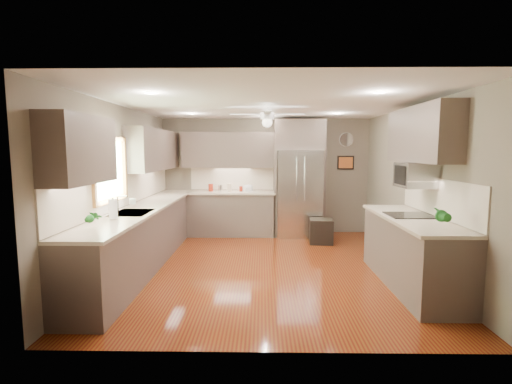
{
  "coord_description": "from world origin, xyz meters",
  "views": [
    {
      "loc": [
        -0.08,
        -5.67,
        1.82
      ],
      "look_at": [
        -0.18,
        0.6,
        1.11
      ],
      "focal_mm": 26.0,
      "sensor_mm": 36.0,
      "label": 1
    }
  ],
  "objects_px": {
    "stool": "(321,231)",
    "bowl": "(248,190)",
    "canister_c": "(229,187)",
    "canister_d": "(241,189)",
    "soap_bottle": "(133,201)",
    "potted_plant_left": "(92,217)",
    "refrigerator": "(299,180)",
    "canister_a": "(211,188)",
    "potted_plant_right": "(441,215)",
    "canister_b": "(220,188)",
    "microwave": "(415,175)",
    "paper_towel": "(113,209)"
  },
  "relations": [
    {
      "from": "canister_a",
      "to": "soap_bottle",
      "type": "xyz_separation_m",
      "value": [
        -0.9,
        -2.26,
        0.02
      ]
    },
    {
      "from": "canister_a",
      "to": "potted_plant_right",
      "type": "relative_size",
      "value": 0.5
    },
    {
      "from": "canister_c",
      "to": "canister_d",
      "type": "relative_size",
      "value": 1.53
    },
    {
      "from": "canister_c",
      "to": "paper_towel",
      "type": "xyz_separation_m",
      "value": [
        -1.19,
        -3.29,
        0.05
      ]
    },
    {
      "from": "canister_b",
      "to": "soap_bottle",
      "type": "xyz_separation_m",
      "value": [
        -1.1,
        -2.26,
        0.03
      ]
    },
    {
      "from": "canister_b",
      "to": "canister_d",
      "type": "bearing_deg",
      "value": -3.94
    },
    {
      "from": "canister_a",
      "to": "soap_bottle",
      "type": "height_order",
      "value": "soap_bottle"
    },
    {
      "from": "bowl",
      "to": "microwave",
      "type": "distance_m",
      "value": 3.69
    },
    {
      "from": "potted_plant_left",
      "to": "paper_towel",
      "type": "distance_m",
      "value": 0.62
    },
    {
      "from": "canister_c",
      "to": "canister_d",
      "type": "distance_m",
      "value": 0.25
    },
    {
      "from": "stool",
      "to": "paper_towel",
      "type": "bearing_deg",
      "value": -139.89
    },
    {
      "from": "potted_plant_left",
      "to": "refrigerator",
      "type": "bearing_deg",
      "value": 55.39
    },
    {
      "from": "canister_c",
      "to": "stool",
      "type": "distance_m",
      "value": 2.15
    },
    {
      "from": "canister_c",
      "to": "soap_bottle",
      "type": "height_order",
      "value": "soap_bottle"
    },
    {
      "from": "canister_c",
      "to": "bowl",
      "type": "distance_m",
      "value": 0.4
    },
    {
      "from": "potted_plant_left",
      "to": "stool",
      "type": "bearing_deg",
      "value": 46.4
    },
    {
      "from": "soap_bottle",
      "to": "stool",
      "type": "relative_size",
      "value": 0.39
    },
    {
      "from": "paper_towel",
      "to": "soap_bottle",
      "type": "bearing_deg",
      "value": 96.19
    },
    {
      "from": "canister_b",
      "to": "canister_d",
      "type": "height_order",
      "value": "canister_b"
    },
    {
      "from": "canister_d",
      "to": "microwave",
      "type": "height_order",
      "value": "microwave"
    },
    {
      "from": "potted_plant_left",
      "to": "potted_plant_right",
      "type": "height_order",
      "value": "potted_plant_right"
    },
    {
      "from": "microwave",
      "to": "potted_plant_right",
      "type": "bearing_deg",
      "value": -95.96
    },
    {
      "from": "canister_b",
      "to": "bowl",
      "type": "height_order",
      "value": "canister_b"
    },
    {
      "from": "microwave",
      "to": "bowl",
      "type": "bearing_deg",
      "value": 131.23
    },
    {
      "from": "canister_d",
      "to": "canister_a",
      "type": "bearing_deg",
      "value": 177.0
    },
    {
      "from": "bowl",
      "to": "stool",
      "type": "height_order",
      "value": "bowl"
    },
    {
      "from": "canister_d",
      "to": "soap_bottle",
      "type": "relative_size",
      "value": 0.55
    },
    {
      "from": "stool",
      "to": "bowl",
      "type": "bearing_deg",
      "value": 154.61
    },
    {
      "from": "canister_a",
      "to": "refrigerator",
      "type": "height_order",
      "value": "refrigerator"
    },
    {
      "from": "canister_a",
      "to": "canister_c",
      "type": "distance_m",
      "value": 0.41
    },
    {
      "from": "stool",
      "to": "canister_d",
      "type": "bearing_deg",
      "value": 156.6
    },
    {
      "from": "canister_b",
      "to": "microwave",
      "type": "xyz_separation_m",
      "value": [
        3.0,
        -2.78,
        0.47
      ]
    },
    {
      "from": "canister_c",
      "to": "potted_plant_left",
      "type": "height_order",
      "value": "potted_plant_left"
    },
    {
      "from": "canister_b",
      "to": "potted_plant_right",
      "type": "distance_m",
      "value": 4.77
    },
    {
      "from": "soap_bottle",
      "to": "potted_plant_left",
      "type": "xyz_separation_m",
      "value": [
        0.13,
        -1.66,
        0.05
      ]
    },
    {
      "from": "canister_d",
      "to": "bowl",
      "type": "distance_m",
      "value": 0.15
    },
    {
      "from": "canister_c",
      "to": "canister_d",
      "type": "bearing_deg",
      "value": -5.18
    },
    {
      "from": "refrigerator",
      "to": "canister_a",
      "type": "bearing_deg",
      "value": 177.68
    },
    {
      "from": "canister_c",
      "to": "potted_plant_right",
      "type": "relative_size",
      "value": 0.52
    },
    {
      "from": "soap_bottle",
      "to": "potted_plant_left",
      "type": "distance_m",
      "value": 1.66
    },
    {
      "from": "refrigerator",
      "to": "stool",
      "type": "height_order",
      "value": "refrigerator"
    },
    {
      "from": "canister_d",
      "to": "soap_bottle",
      "type": "height_order",
      "value": "soap_bottle"
    },
    {
      "from": "canister_a",
      "to": "potted_plant_left",
      "type": "relative_size",
      "value": 0.55
    },
    {
      "from": "canister_a",
      "to": "canister_d",
      "type": "bearing_deg",
      "value": -3.0
    },
    {
      "from": "canister_b",
      "to": "soap_bottle",
      "type": "distance_m",
      "value": 2.51
    },
    {
      "from": "canister_b",
      "to": "stool",
      "type": "distance_m",
      "value": 2.32
    },
    {
      "from": "canister_d",
      "to": "paper_towel",
      "type": "height_order",
      "value": "paper_towel"
    },
    {
      "from": "stool",
      "to": "paper_towel",
      "type": "height_order",
      "value": "paper_towel"
    },
    {
      "from": "potted_plant_left",
      "to": "canister_d",
      "type": "bearing_deg",
      "value": 69.92
    },
    {
      "from": "microwave",
      "to": "canister_a",
      "type": "bearing_deg",
      "value": 139.05
    }
  ]
}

